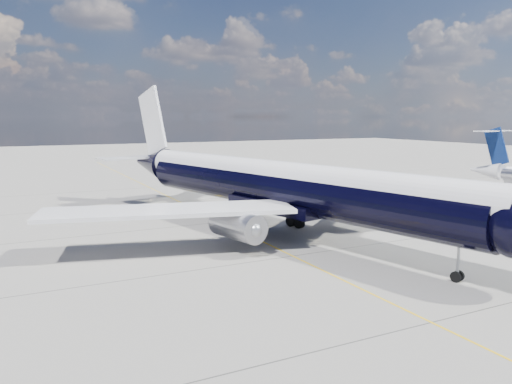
{
  "coord_description": "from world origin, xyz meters",
  "views": [
    {
      "loc": [
        -20.6,
        -24.1,
        11.33
      ],
      "look_at": [
        1.27,
        19.21,
        4.0
      ],
      "focal_mm": 35.0,
      "sensor_mm": 36.0,
      "label": 1
    }
  ],
  "objects": [
    {
      "name": "main_airliner",
      "position": [
        2.44,
        18.2,
        4.77
      ],
      "size": [
        42.57,
        52.61,
        15.37
      ],
      "rotation": [
        0.0,
        0.0,
        0.23
      ],
      "color": "black",
      "rests_on": "ground"
    },
    {
      "name": "ground",
      "position": [
        0.0,
        30.0,
        0.0
      ],
      "size": [
        320.0,
        320.0,
        0.0
      ],
      "primitive_type": "plane",
      "color": "gray",
      "rests_on": "ground"
    },
    {
      "name": "taxiway_centerline",
      "position": [
        0.0,
        25.0,
        0.0
      ],
      "size": [
        0.16,
        160.0,
        0.01
      ],
      "primitive_type": "cube",
      "color": "#E2B20B",
      "rests_on": "ground"
    }
  ]
}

